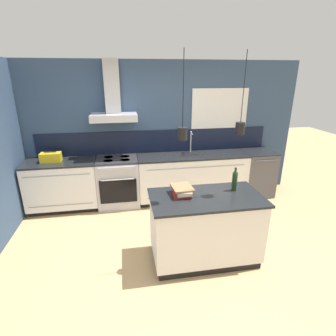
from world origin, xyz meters
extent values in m
plane|color=tan|center=(0.00, 0.00, 0.00)|extent=(16.00, 16.00, 0.00)
cube|color=#354C6B|center=(0.00, 2.03, 1.30)|extent=(5.60, 0.06, 2.60)
cube|color=black|center=(0.00, 1.99, 1.12)|extent=(4.42, 0.02, 0.43)
cube|color=white|center=(1.25, 1.99, 1.62)|extent=(1.12, 0.01, 0.96)
cube|color=black|center=(1.25, 1.99, 1.62)|extent=(1.04, 0.01, 0.88)
cube|color=#B5B5BA|center=(-0.77, 1.77, 1.64)|extent=(0.80, 0.46, 0.12)
cube|color=#B5B5BA|center=(-0.77, 1.86, 2.15)|extent=(0.26, 0.20, 0.90)
cylinder|color=black|center=(0.02, -0.15, 2.20)|extent=(0.01, 0.01, 0.80)
cylinder|color=black|center=(0.02, -0.15, 1.73)|extent=(0.11, 0.11, 0.14)
sphere|color=#F9D18C|center=(0.02, -0.15, 1.73)|extent=(0.06, 0.06, 0.06)
cylinder|color=black|center=(0.73, -0.07, 2.21)|extent=(0.01, 0.01, 0.78)
cylinder|color=black|center=(0.73, -0.07, 1.75)|extent=(0.11, 0.11, 0.14)
sphere|color=#F9D18C|center=(0.73, -0.07, 1.75)|extent=(0.06, 0.06, 0.06)
cube|color=black|center=(-1.75, 1.72, 0.04)|extent=(1.17, 0.56, 0.09)
cube|color=white|center=(-1.75, 1.69, 0.48)|extent=(1.21, 0.62, 0.79)
cube|color=gray|center=(-1.75, 1.38, 0.76)|extent=(1.07, 0.01, 0.01)
cube|color=gray|center=(-1.75, 1.38, 0.21)|extent=(1.07, 0.01, 0.01)
cube|color=black|center=(-1.75, 1.69, 0.90)|extent=(1.24, 0.64, 0.03)
cube|color=black|center=(0.65, 1.72, 0.04)|extent=(2.02, 0.56, 0.09)
cube|color=white|center=(0.65, 1.69, 0.48)|extent=(2.08, 0.62, 0.79)
cube|color=gray|center=(0.65, 1.38, 0.76)|extent=(1.83, 0.01, 0.01)
cube|color=gray|center=(0.65, 1.38, 0.21)|extent=(1.83, 0.01, 0.01)
cube|color=black|center=(0.65, 1.69, 0.90)|extent=(2.11, 0.64, 0.03)
cube|color=#262628|center=(0.65, 1.74, 0.91)|extent=(0.48, 0.34, 0.01)
cylinder|color=#B5B5BA|center=(0.65, 1.87, 1.11)|extent=(0.02, 0.02, 0.40)
sphere|color=#B5B5BA|center=(0.65, 1.87, 1.31)|extent=(0.03, 0.03, 0.03)
cylinder|color=#B5B5BA|center=(0.65, 1.81, 1.29)|extent=(0.02, 0.12, 0.02)
cube|color=#B5B5BA|center=(-0.77, 1.69, 0.43)|extent=(0.75, 0.62, 0.87)
cube|color=black|center=(-0.77, 1.37, 0.40)|extent=(0.65, 0.02, 0.44)
cylinder|color=#B5B5BA|center=(-0.77, 1.35, 0.63)|extent=(0.56, 0.02, 0.02)
cube|color=#B5B5BA|center=(-0.77, 1.37, 0.82)|extent=(0.65, 0.02, 0.07)
cube|color=#2D2D30|center=(-0.77, 1.69, 0.89)|extent=(0.75, 0.60, 0.04)
cylinder|color=black|center=(-0.92, 1.80, 0.91)|extent=(0.17, 0.17, 0.00)
cylinder|color=black|center=(-0.62, 1.80, 0.91)|extent=(0.17, 0.17, 0.00)
cylinder|color=black|center=(-0.92, 1.58, 0.91)|extent=(0.17, 0.17, 0.00)
cylinder|color=black|center=(-0.62, 1.58, 0.91)|extent=(0.17, 0.17, 0.00)
cube|color=#4C4C51|center=(2.00, 1.69, 0.45)|extent=(0.60, 0.62, 0.89)
cube|color=black|center=(2.00, 1.69, 0.90)|extent=(0.60, 0.62, 0.02)
cylinder|color=#4C4C51|center=(2.00, 1.36, 0.82)|extent=(0.45, 0.02, 0.02)
cube|color=black|center=(0.36, -0.09, 0.04)|extent=(1.31, 0.69, 0.09)
cube|color=white|center=(0.36, -0.09, 0.48)|extent=(1.37, 0.71, 0.79)
cube|color=black|center=(0.36, -0.09, 0.90)|extent=(1.42, 0.76, 0.03)
cylinder|color=#193319|center=(0.77, 0.03, 1.03)|extent=(0.07, 0.07, 0.25)
cylinder|color=#193319|center=(0.77, 0.03, 1.19)|extent=(0.03, 0.03, 0.06)
cylinder|color=#262628|center=(0.77, 0.03, 1.22)|extent=(0.03, 0.03, 0.01)
cube|color=#335684|center=(0.06, 0.01, 0.93)|extent=(0.21, 0.27, 0.04)
cube|color=beige|center=(0.08, 0.00, 0.97)|extent=(0.21, 0.30, 0.04)
cube|color=olive|center=(0.07, 0.01, 1.01)|extent=(0.27, 0.32, 0.03)
cube|color=red|center=(0.05, -0.03, 0.96)|extent=(0.21, 0.17, 0.11)
cube|color=white|center=(0.05, -0.12, 0.96)|extent=(0.12, 0.01, 0.05)
cube|color=gold|center=(-1.89, 1.69, 0.99)|extent=(0.34, 0.18, 0.16)
cylinder|color=black|center=(-1.89, 1.69, 1.09)|extent=(0.20, 0.02, 0.02)
camera|label=1|loc=(-0.62, -2.92, 2.35)|focal=28.00mm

